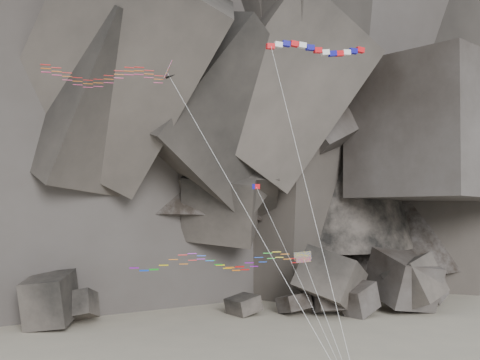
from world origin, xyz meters
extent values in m
cube|color=#47423F|center=(19.94, 32.63, 1.19)|extent=(3.58, 4.82, 3.46)
cube|color=#47423F|center=(38.62, 37.31, 1.36)|extent=(5.63, 5.16, 4.23)
cube|color=#47423F|center=(15.63, 34.45, 1.09)|extent=(4.65, 4.92, 3.33)
cube|color=#47423F|center=(-16.88, 32.73, 2.92)|extent=(7.34, 8.43, 7.09)
cube|color=#47423F|center=(32.06, 33.96, 3.23)|extent=(8.85, 10.79, 9.08)
cube|color=#47423F|center=(-13.42, 34.02, 1.62)|extent=(5.31, 5.72, 4.95)
cube|color=#47423F|center=(20.48, 33.16, 3.07)|extent=(11.65, 10.52, 9.91)
cube|color=#47423F|center=(24.03, 30.91, 1.86)|extent=(6.20, 5.41, 4.87)
cube|color=#47423F|center=(8.67, 35.77, 1.08)|extent=(5.19, 5.34, 2.89)
cube|color=#47423F|center=(32.82, 31.88, 3.01)|extent=(9.09, 8.62, 8.73)
cylinder|color=silver|center=(0.58, -3.93, 14.01)|extent=(11.76, 11.85, 24.61)
cube|color=red|center=(3.61, 2.78, 29.14)|extent=(0.70, 0.49, 0.45)
cube|color=white|center=(4.32, 2.80, 29.32)|extent=(0.74, 0.49, 0.50)
cube|color=#0E0C8A|center=(5.02, 2.77, 29.44)|extent=(0.75, 0.49, 0.54)
cube|color=red|center=(5.73, 2.72, 29.46)|extent=(0.76, 0.49, 0.54)
cube|color=white|center=(6.43, 2.67, 29.36)|extent=(0.74, 0.49, 0.51)
cube|color=#0E0C8A|center=(7.14, 2.64, 29.18)|extent=(0.71, 0.49, 0.46)
cube|color=red|center=(7.84, 2.64, 28.99)|extent=(0.73, 0.49, 0.49)
cube|color=white|center=(8.55, 2.69, 28.85)|extent=(0.75, 0.49, 0.53)
cube|color=#0E0C8A|center=(9.25, 2.78, 28.81)|extent=(0.76, 0.49, 0.54)
cube|color=red|center=(9.95, 2.91, 28.88)|extent=(0.75, 0.49, 0.52)
cube|color=white|center=(10.66, 3.04, 29.04)|extent=(0.72, 0.49, 0.48)
cube|color=#0E0C8A|center=(11.36, 3.16, 29.24)|extent=(0.72, 0.49, 0.48)
cube|color=red|center=(12.07, 3.25, 29.40)|extent=(0.75, 0.49, 0.52)
cylinder|color=silver|center=(5.02, -3.62, 15.43)|extent=(2.86, 12.46, 27.43)
cube|color=#DBBC0C|center=(6.69, 3.53, 11.12)|extent=(1.62, 0.91, 0.85)
cube|color=#0CB219|center=(6.69, 3.32, 10.80)|extent=(1.33, 0.70, 0.58)
cylinder|color=silver|center=(6.57, -3.15, 6.42)|extent=(0.29, 13.38, 9.43)
cube|color=red|center=(1.58, -0.26, 17.03)|extent=(0.60, 0.17, 0.38)
cube|color=#0E0C8A|center=(1.39, -0.25, 17.03)|extent=(0.22, 0.10, 0.39)
cylinder|color=silver|center=(4.01, -5.05, 9.37)|extent=(4.88, 9.59, 15.33)
camera|label=1|loc=(-9.90, -46.50, 15.89)|focal=45.00mm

